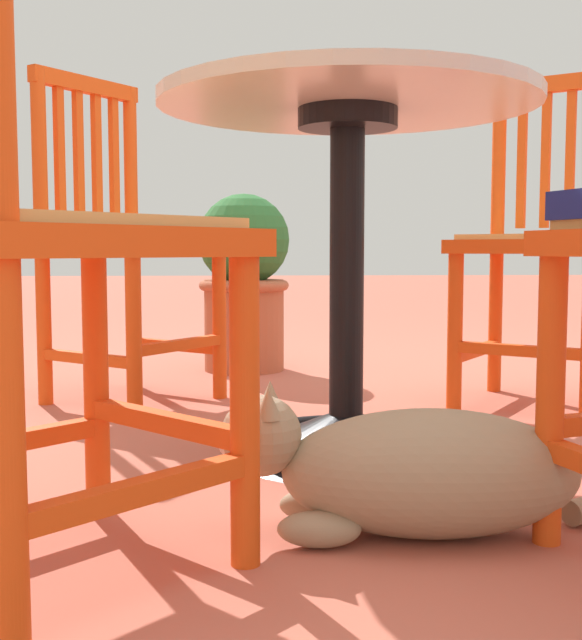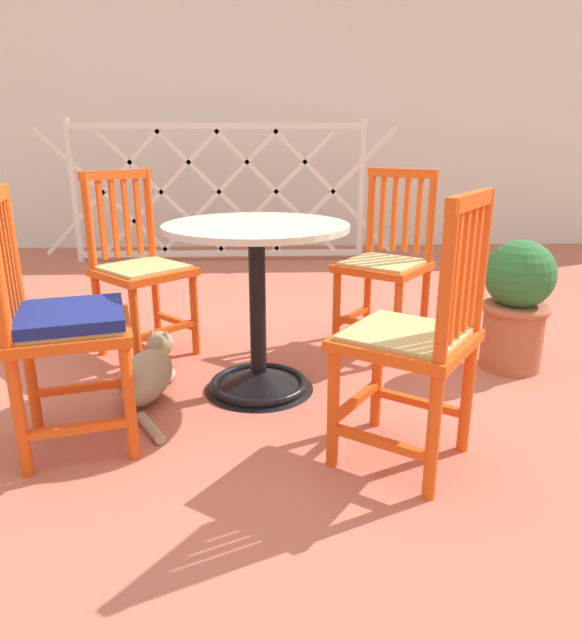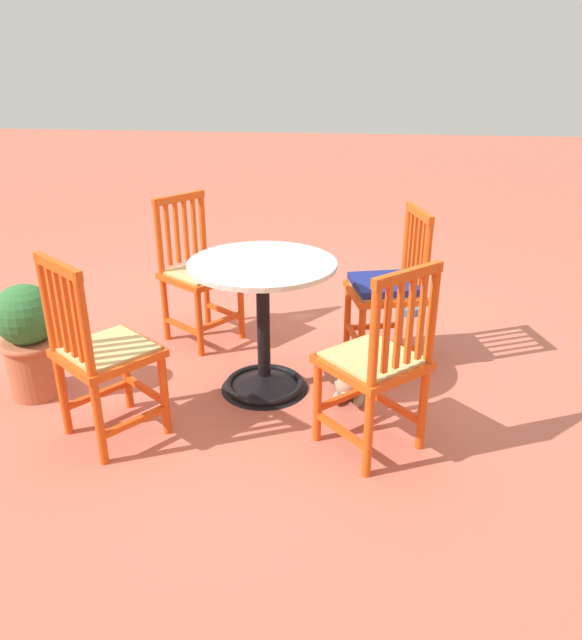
{
  "view_description": "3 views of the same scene",
  "coord_description": "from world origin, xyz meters",
  "px_view_note": "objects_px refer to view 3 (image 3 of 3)",
  "views": [
    {
      "loc": [
        -1.67,
        0.46,
        0.42
      ],
      "look_at": [
        0.09,
        0.34,
        0.27
      ],
      "focal_mm": 45.21,
      "sensor_mm": 36.0,
      "label": 1
    },
    {
      "loc": [
        -0.01,
        -2.07,
        1.06
      ],
      "look_at": [
        0.09,
        0.13,
        0.35
      ],
      "focal_mm": 31.91,
      "sensor_mm": 36.0,
      "label": 2
    },
    {
      "loc": [
        -0.55,
        3.1,
        1.68
      ],
      "look_at": [
        -0.18,
        0.13,
        0.37
      ],
      "focal_mm": 33.87,
      "sensor_mm": 36.0,
      "label": 3
    }
  ],
  "objects_px": {
    "terracotta_planter": "(30,338)",
    "orange_chair_tucked_in": "(388,290)",
    "orange_chair_by_planter": "(377,364)",
    "cafe_table": "(264,341)",
    "orange_chair_at_corner": "(102,355)",
    "orange_chair_facing_out": "(198,274)",
    "tabby_cat": "(351,376)",
    "pet_water_bowl": "(407,310)"
  },
  "relations": [
    {
      "from": "cafe_table",
      "to": "pet_water_bowl",
      "type": "bearing_deg",
      "value": -125.35
    },
    {
      "from": "cafe_table",
      "to": "orange_chair_facing_out",
      "type": "height_order",
      "value": "orange_chair_facing_out"
    },
    {
      "from": "orange_chair_by_planter",
      "to": "terracotta_planter",
      "type": "xyz_separation_m",
      "value": [
        1.79,
        -0.28,
        -0.11
      ]
    },
    {
      "from": "orange_chair_tucked_in",
      "to": "orange_chair_at_corner",
      "type": "bearing_deg",
      "value": 36.58
    },
    {
      "from": "orange_chair_by_planter",
      "to": "orange_chair_facing_out",
      "type": "relative_size",
      "value": 1.0
    },
    {
      "from": "cafe_table",
      "to": "orange_chair_tucked_in",
      "type": "height_order",
      "value": "orange_chair_tucked_in"
    },
    {
      "from": "cafe_table",
      "to": "pet_water_bowl",
      "type": "height_order",
      "value": "cafe_table"
    },
    {
      "from": "cafe_table",
      "to": "pet_water_bowl",
      "type": "distance_m",
      "value": 1.47
    },
    {
      "from": "cafe_table",
      "to": "terracotta_planter",
      "type": "bearing_deg",
      "value": 9.34
    },
    {
      "from": "tabby_cat",
      "to": "terracotta_planter",
      "type": "height_order",
      "value": "terracotta_planter"
    },
    {
      "from": "orange_chair_at_corner",
      "to": "tabby_cat",
      "type": "height_order",
      "value": "orange_chair_at_corner"
    },
    {
      "from": "cafe_table",
      "to": "pet_water_bowl",
      "type": "relative_size",
      "value": 4.47
    },
    {
      "from": "pet_water_bowl",
      "to": "tabby_cat",
      "type": "bearing_deg",
      "value": 72.57
    },
    {
      "from": "cafe_table",
      "to": "orange_chair_at_corner",
      "type": "distance_m",
      "value": 0.86
    },
    {
      "from": "cafe_table",
      "to": "orange_chair_facing_out",
      "type": "bearing_deg",
      "value": -49.63
    },
    {
      "from": "orange_chair_by_planter",
      "to": "orange_chair_facing_out",
      "type": "bearing_deg",
      "value": -44.42
    },
    {
      "from": "orange_chair_facing_out",
      "to": "pet_water_bowl",
      "type": "bearing_deg",
      "value": -156.93
    },
    {
      "from": "orange_chair_tucked_in",
      "to": "terracotta_planter",
      "type": "height_order",
      "value": "orange_chair_tucked_in"
    },
    {
      "from": "tabby_cat",
      "to": "pet_water_bowl",
      "type": "xyz_separation_m",
      "value": [
        -0.36,
        -1.15,
        -0.07
      ]
    },
    {
      "from": "orange_chair_by_planter",
      "to": "orange_chair_tucked_in",
      "type": "bearing_deg",
      "value": -94.42
    },
    {
      "from": "orange_chair_by_planter",
      "to": "orange_chair_at_corner",
      "type": "xyz_separation_m",
      "value": [
        1.24,
        0.06,
        0.0
      ]
    },
    {
      "from": "cafe_table",
      "to": "orange_chair_by_planter",
      "type": "distance_m",
      "value": 0.77
    },
    {
      "from": "orange_chair_by_planter",
      "to": "orange_chair_facing_out",
      "type": "height_order",
      "value": "same"
    },
    {
      "from": "terracotta_planter",
      "to": "orange_chair_tucked_in",
      "type": "bearing_deg",
      "value": -161.16
    },
    {
      "from": "orange_chair_facing_out",
      "to": "tabby_cat",
      "type": "distance_m",
      "value": 1.19
    },
    {
      "from": "orange_chair_tucked_in",
      "to": "tabby_cat",
      "type": "height_order",
      "value": "orange_chair_tucked_in"
    },
    {
      "from": "orange_chair_by_planter",
      "to": "pet_water_bowl",
      "type": "bearing_deg",
      "value": -98.58
    },
    {
      "from": "orange_chair_at_corner",
      "to": "tabby_cat",
      "type": "bearing_deg",
      "value": -153.63
    },
    {
      "from": "terracotta_planter",
      "to": "cafe_table",
      "type": "bearing_deg",
      "value": -170.66
    },
    {
      "from": "orange_chair_by_planter",
      "to": "orange_chair_at_corner",
      "type": "bearing_deg",
      "value": 2.82
    },
    {
      "from": "terracotta_planter",
      "to": "pet_water_bowl",
      "type": "bearing_deg",
      "value": -146.03
    },
    {
      "from": "orange_chair_facing_out",
      "to": "pet_water_bowl",
      "type": "xyz_separation_m",
      "value": [
        -1.35,
        -0.57,
        -0.41
      ]
    },
    {
      "from": "orange_chair_at_corner",
      "to": "terracotta_planter",
      "type": "height_order",
      "value": "orange_chair_at_corner"
    },
    {
      "from": "orange_chair_at_corner",
      "to": "orange_chair_facing_out",
      "type": "bearing_deg",
      "value": -97.02
    },
    {
      "from": "orange_chair_tucked_in",
      "to": "orange_chair_facing_out",
      "type": "relative_size",
      "value": 1.0
    },
    {
      "from": "cafe_table",
      "to": "orange_chair_by_planter",
      "type": "height_order",
      "value": "orange_chair_by_planter"
    },
    {
      "from": "cafe_table",
      "to": "orange_chair_at_corner",
      "type": "height_order",
      "value": "orange_chair_at_corner"
    },
    {
      "from": "orange_chair_tucked_in",
      "to": "orange_chair_at_corner",
      "type": "relative_size",
      "value": 1.0
    },
    {
      "from": "pet_water_bowl",
      "to": "orange_chair_by_planter",
      "type": "bearing_deg",
      "value": 81.42
    },
    {
      "from": "orange_chair_by_planter",
      "to": "terracotta_planter",
      "type": "distance_m",
      "value": 1.82
    },
    {
      "from": "orange_chair_tucked_in",
      "to": "orange_chair_at_corner",
      "type": "distance_m",
      "value": 1.63
    },
    {
      "from": "orange_chair_by_planter",
      "to": "orange_chair_tucked_in",
      "type": "relative_size",
      "value": 1.0
    }
  ]
}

